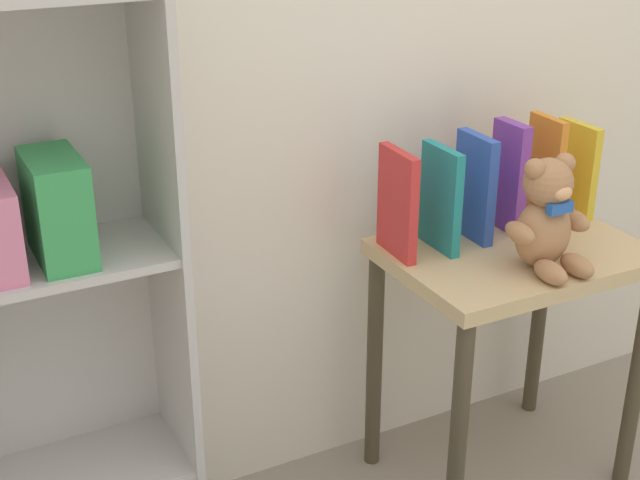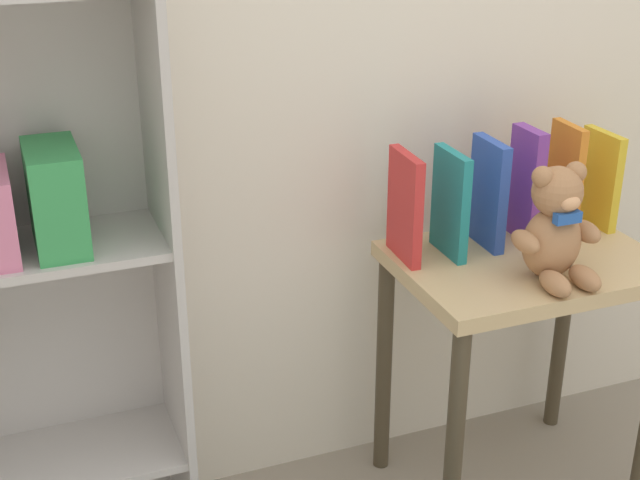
{
  "view_description": "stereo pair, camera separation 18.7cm",
  "coord_description": "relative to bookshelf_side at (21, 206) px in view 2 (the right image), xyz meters",
  "views": [
    {
      "loc": [
        -1.04,
        -0.5,
        1.49
      ],
      "look_at": [
        -0.25,
        1.02,
        0.74
      ],
      "focal_mm": 50.0,
      "sensor_mm": 36.0,
      "label": 1
    },
    {
      "loc": [
        -0.87,
        -0.58,
        1.49
      ],
      "look_at": [
        -0.25,
        1.02,
        0.74
      ],
      "focal_mm": 50.0,
      "sensor_mm": 36.0,
      "label": 2
    }
  ],
  "objects": [
    {
      "name": "book_standing_blue",
      "position": [
        1.01,
        -0.05,
        -0.09
      ],
      "size": [
        0.03,
        0.14,
        0.25
      ],
      "primitive_type": "cube",
      "rotation": [
        0.0,
        0.0,
        -0.02
      ],
      "color": "#2D51B7",
      "rests_on": "display_table"
    },
    {
      "name": "book_standing_orange",
      "position": [
        1.23,
        -0.05,
        -0.09
      ],
      "size": [
        0.03,
        0.12,
        0.27
      ],
      "primitive_type": "cube",
      "rotation": [
        0.0,
        0.0,
        -0.04
      ],
      "color": "orange",
      "rests_on": "display_table"
    },
    {
      "name": "display_table",
      "position": [
        1.07,
        -0.15,
        -0.33
      ],
      "size": [
        0.59,
        0.42,
        0.64
      ],
      "color": "tan",
      "rests_on": "ground_plane"
    },
    {
      "name": "book_standing_purple",
      "position": [
        1.12,
        -0.04,
        -0.09
      ],
      "size": [
        0.03,
        0.11,
        0.27
      ],
      "primitive_type": "cube",
      "rotation": [
        0.0,
        0.0,
        0.01
      ],
      "color": "purple",
      "rests_on": "display_table"
    },
    {
      "name": "teddy_bear",
      "position": [
        1.06,
        -0.26,
        -0.1
      ],
      "size": [
        0.2,
        0.18,
        0.26
      ],
      "color": "#A8754C",
      "rests_on": "display_table"
    },
    {
      "name": "bookshelf_side",
      "position": [
        0.0,
        0.0,
        0.0
      ],
      "size": [
        0.55,
        0.27,
        1.55
      ],
      "color": "#BCB7B2",
      "rests_on": "ground_plane"
    },
    {
      "name": "book_standing_red",
      "position": [
        0.8,
        -0.05,
        -0.1
      ],
      "size": [
        0.03,
        0.15,
        0.25
      ],
      "primitive_type": "cube",
      "rotation": [
        0.0,
        0.0,
        -0.04
      ],
      "color": "red",
      "rests_on": "display_table"
    },
    {
      "name": "book_standing_yellow",
      "position": [
        1.33,
        -0.04,
        -0.1
      ],
      "size": [
        0.02,
        0.14,
        0.24
      ],
      "primitive_type": "cube",
      "rotation": [
        0.0,
        0.0,
        0.01
      ],
      "color": "gold",
      "rests_on": "display_table"
    },
    {
      "name": "book_standing_teal",
      "position": [
        0.91,
        -0.07,
        -0.1
      ],
      "size": [
        0.02,
        0.14,
        0.24
      ],
      "primitive_type": "cube",
      "rotation": [
        0.0,
        0.0,
        -0.01
      ],
      "color": "teal",
      "rests_on": "display_table"
    }
  ]
}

